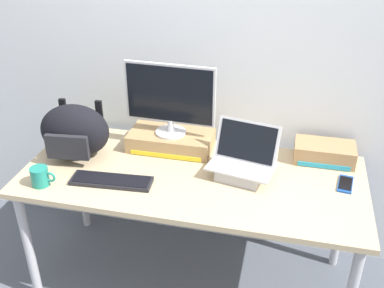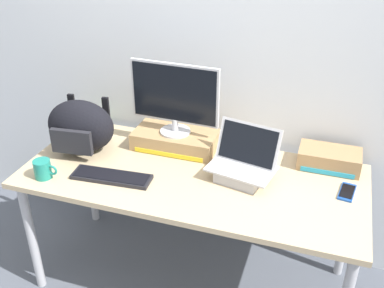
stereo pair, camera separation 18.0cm
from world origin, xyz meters
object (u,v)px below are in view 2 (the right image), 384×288
coffee_mug (43,169)px  open_laptop (242,168)px  messenger_backpack (81,126)px  plush_toy (97,121)px  external_keyboard (112,177)px  desktop_monitor (175,97)px  cell_phone (347,192)px  toner_box_yellow (176,140)px  toner_box_cyan (329,159)px

coffee_mug → open_laptop: bearing=18.0°
messenger_backpack → plush_toy: messenger_backpack is taller
external_keyboard → plush_toy: plush_toy is taller
desktop_monitor → open_laptop: bearing=-21.9°
open_laptop → messenger_backpack: messenger_backpack is taller
cell_phone → desktop_monitor: bearing=178.4°
toner_box_yellow → coffee_mug: size_ratio=3.61×
toner_box_yellow → cell_phone: (0.95, -0.16, -0.04)m
toner_box_yellow → messenger_backpack: bearing=-158.2°
external_keyboard → plush_toy: 0.60m
toner_box_yellow → desktop_monitor: (-0.00, -0.00, 0.26)m
coffee_mug → toner_box_cyan: size_ratio=0.41×
coffee_mug → plush_toy: (-0.01, 0.59, -0.01)m
toner_box_yellow → cell_phone: toner_box_yellow is taller
external_keyboard → toner_box_cyan: bearing=20.0°
messenger_backpack → toner_box_cyan: size_ratio=1.25×
toner_box_cyan → coffee_mug: bearing=-157.7°
messenger_backpack → toner_box_cyan: (1.33, 0.25, -0.10)m
coffee_mug → toner_box_yellow: bearing=43.5°
toner_box_yellow → desktop_monitor: size_ratio=0.94×
desktop_monitor → coffee_mug: (-0.53, -0.51, -0.26)m
toner_box_yellow → desktop_monitor: bearing=-92.7°
toner_box_yellow → open_laptop: size_ratio=1.29×
cell_phone → external_keyboard: bearing=-160.0°
toner_box_cyan → plush_toy: bearing=179.1°
external_keyboard → cell_phone: (1.15, 0.25, -0.01)m
toner_box_cyan → toner_box_yellow: bearing=-176.0°
plush_toy → messenger_backpack: bearing=-77.4°
open_laptop → plush_toy: size_ratio=4.50×
external_keyboard → coffee_mug: bearing=-167.9°
cell_phone → open_laptop: bearing=-168.6°
desktop_monitor → open_laptop: desktop_monitor is taller
toner_box_yellow → open_laptop: 0.47m
messenger_backpack → cell_phone: messenger_backpack is taller
desktop_monitor → toner_box_cyan: 0.89m
coffee_mug → cell_phone: 1.53m
desktop_monitor → coffee_mug: 0.78m
cell_phone → plush_toy: plush_toy is taller
toner_box_yellow → cell_phone: bearing=-9.5°
external_keyboard → toner_box_cyan: toner_box_cyan is taller
toner_box_cyan → cell_phone: bearing=-64.4°
toner_box_yellow → messenger_backpack: 0.53m
plush_toy → toner_box_cyan: toner_box_cyan is taller
toner_box_cyan → desktop_monitor: bearing=-175.9°
open_laptop → coffee_mug: bearing=-150.9°
toner_box_yellow → messenger_backpack: (-0.49, -0.19, 0.10)m
external_keyboard → open_laptop: bearing=14.7°
desktop_monitor → toner_box_cyan: (0.85, 0.06, -0.26)m
toner_box_yellow → plush_toy: bearing=171.6°
plush_toy → coffee_mug: bearing=-88.8°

